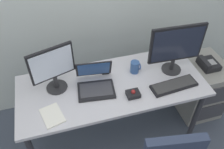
# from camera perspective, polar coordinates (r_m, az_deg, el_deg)

# --- Properties ---
(ground_plane) EXTENTS (8.00, 8.00, 0.00)m
(ground_plane) POSITION_cam_1_polar(r_m,az_deg,el_deg) (2.68, 0.00, -13.44)
(ground_plane) COLOR #414956
(desk) EXTENTS (1.64, 0.69, 0.73)m
(desk) POSITION_cam_1_polar(r_m,az_deg,el_deg) (2.16, 0.00, -3.83)
(desk) COLOR silver
(desk) RESTS_ON ground
(file_cabinet) EXTENTS (0.42, 0.53, 0.64)m
(file_cabinet) POSITION_cam_1_polar(r_m,az_deg,el_deg) (2.83, 19.99, -2.82)
(file_cabinet) COLOR gray
(file_cabinet) RESTS_ON ground
(desk_phone) EXTENTS (0.17, 0.20, 0.09)m
(desk_phone) POSITION_cam_1_polar(r_m,az_deg,el_deg) (2.59, 21.85, 2.36)
(desk_phone) COLOR black
(desk_phone) RESTS_ON file_cabinet
(monitor_main) EXTENTS (0.49, 0.18, 0.47)m
(monitor_main) POSITION_cam_1_polar(r_m,az_deg,el_deg) (2.15, 15.03, 6.43)
(monitor_main) COLOR #262628
(monitor_main) RESTS_ON desk
(monitor_side) EXTENTS (0.36, 0.18, 0.42)m
(monitor_side) POSITION_cam_1_polar(r_m,az_deg,el_deg) (1.97, -13.92, 1.69)
(monitor_side) COLOR #262628
(monitor_side) RESTS_ON desk
(keyboard) EXTENTS (0.42, 0.17, 0.03)m
(keyboard) POSITION_cam_1_polar(r_m,az_deg,el_deg) (2.15, 14.49, -2.50)
(keyboard) COLOR black
(keyboard) RESTS_ON desk
(laptop) EXTENTS (0.35, 0.34, 0.23)m
(laptop) POSITION_cam_1_polar(r_m,az_deg,el_deg) (2.06, -3.99, -1.87)
(laptop) COLOR black
(laptop) RESTS_ON desk
(trackball_mouse) EXTENTS (0.11, 0.09, 0.07)m
(trackball_mouse) POSITION_cam_1_polar(r_m,az_deg,el_deg) (2.01, 5.04, -4.57)
(trackball_mouse) COLOR black
(trackball_mouse) RESTS_ON desk
(coffee_mug) EXTENTS (0.09, 0.08, 0.11)m
(coffee_mug) POSITION_cam_1_polar(r_m,az_deg,el_deg) (2.20, 5.49, 1.81)
(coffee_mug) COLOR #31528C
(coffee_mug) RESTS_ON desk
(paper_notepad) EXTENTS (0.19, 0.24, 0.01)m
(paper_notepad) POSITION_cam_1_polar(r_m,az_deg,el_deg) (1.93, -14.00, -9.39)
(paper_notepad) COLOR white
(paper_notepad) RESTS_ON desk
(cell_phone) EXTENTS (0.08, 0.15, 0.01)m
(cell_phone) POSITION_cam_1_polar(r_m,az_deg,el_deg) (2.25, -1.79, 1.33)
(cell_phone) COLOR black
(cell_phone) RESTS_ON desk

